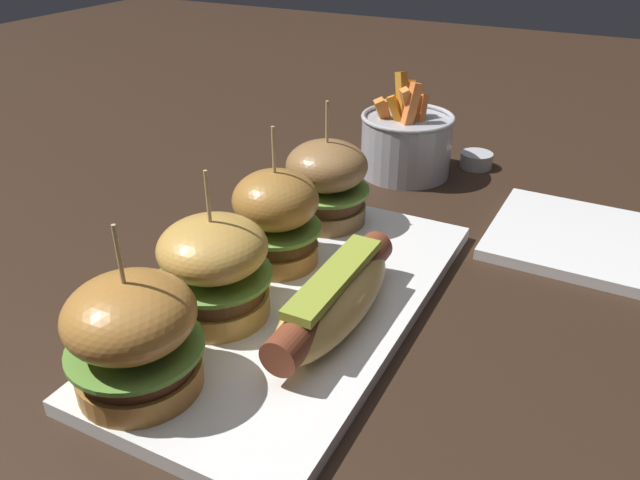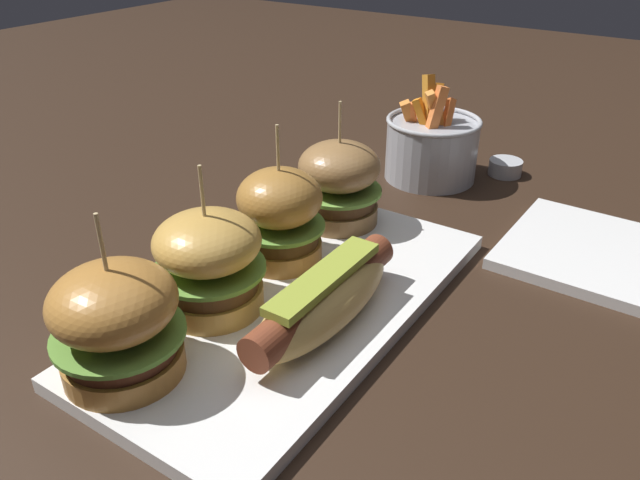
{
  "view_description": "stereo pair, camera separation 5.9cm",
  "coord_description": "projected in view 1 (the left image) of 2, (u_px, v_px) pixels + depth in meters",
  "views": [
    {
      "loc": [
        -0.42,
        -0.23,
        0.34
      ],
      "look_at": [
        0.04,
        0.0,
        0.05
      ],
      "focal_mm": 35.03,
      "sensor_mm": 36.0,
      "label": 1
    },
    {
      "loc": [
        -0.39,
        -0.29,
        0.34
      ],
      "look_at": [
        0.04,
        0.0,
        0.05
      ],
      "focal_mm": 35.03,
      "sensor_mm": 36.0,
      "label": 2
    }
  ],
  "objects": [
    {
      "name": "platter_main",
      "position": [
        300.0,
        303.0,
        0.58
      ],
      "size": [
        0.41,
        0.21,
        0.01
      ],
      "primitive_type": "cube",
      "color": "white",
      "rests_on": "ground"
    },
    {
      "name": "slider_far_right",
      "position": [
        327.0,
        181.0,
        0.69
      ],
      "size": [
        0.1,
        0.1,
        0.14
      ],
      "color": "olive",
      "rests_on": "platter_main"
    },
    {
      "name": "sauce_ramekin",
      "position": [
        476.0,
        160.0,
        0.88
      ],
      "size": [
        0.04,
        0.04,
        0.02
      ],
      "color": "#B7BABF",
      "rests_on": "ground"
    },
    {
      "name": "hot_dog",
      "position": [
        334.0,
        298.0,
        0.53
      ],
      "size": [
        0.19,
        0.06,
        0.05
      ],
      "color": "tan",
      "rests_on": "platter_main"
    },
    {
      "name": "fries_bucket",
      "position": [
        406.0,
        143.0,
        0.85
      ],
      "size": [
        0.13,
        0.13,
        0.14
      ],
      "color": "#A8AAB2",
      "rests_on": "ground"
    },
    {
      "name": "side_plate",
      "position": [
        575.0,
        238.0,
        0.69
      ],
      "size": [
        0.18,
        0.18,
        0.01
      ],
      "primitive_type": "cube",
      "rotation": [
        0.0,
        0.0,
        -0.02
      ],
      "color": "white",
      "rests_on": "ground"
    },
    {
      "name": "slider_center_left",
      "position": [
        215.0,
        268.0,
        0.53
      ],
      "size": [
        0.1,
        0.1,
        0.14
      ],
      "color": "gold",
      "rests_on": "platter_main"
    },
    {
      "name": "slider_far_left",
      "position": [
        133.0,
        335.0,
        0.45
      ],
      "size": [
        0.1,
        0.1,
        0.14
      ],
      "color": "#B17633",
      "rests_on": "platter_main"
    },
    {
      "name": "ground_plane",
      "position": [
        300.0,
        309.0,
        0.58
      ],
      "size": [
        3.0,
        3.0,
        0.0
      ],
      "primitive_type": "plane",
      "color": "black"
    },
    {
      "name": "slider_center_right",
      "position": [
        276.0,
        217.0,
        0.61
      ],
      "size": [
        0.09,
        0.09,
        0.14
      ],
      "color": "#A67232",
      "rests_on": "platter_main"
    }
  ]
}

